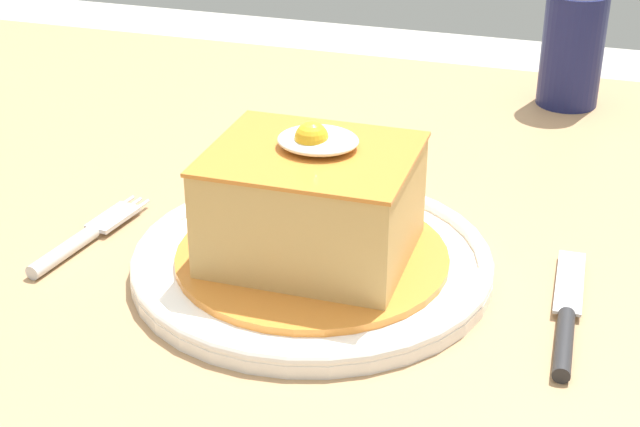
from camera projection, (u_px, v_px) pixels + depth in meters
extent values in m
cube|color=#A87F56|center=(286.00, 226.00, 0.85)|extent=(1.33, 0.86, 0.04)
cylinder|color=#A87F56|center=(3.00, 284.00, 1.47)|extent=(0.07, 0.07, 0.70)
cylinder|color=white|center=(312.00, 265.00, 0.74)|extent=(0.28, 0.28, 0.01)
torus|color=white|center=(312.00, 257.00, 0.74)|extent=(0.28, 0.28, 0.01)
cylinder|color=orange|center=(312.00, 256.00, 0.74)|extent=(0.21, 0.21, 0.01)
cube|color=tan|center=(312.00, 205.00, 0.72)|extent=(0.15, 0.12, 0.08)
cube|color=orange|center=(312.00, 154.00, 0.70)|extent=(0.15, 0.13, 0.00)
ellipsoid|color=white|center=(318.00, 140.00, 0.70)|extent=(0.06, 0.05, 0.01)
sphere|color=yellow|center=(312.00, 139.00, 0.70)|extent=(0.03, 0.03, 0.03)
cylinder|color=silver|center=(64.00, 252.00, 0.76)|extent=(0.02, 0.08, 0.01)
cube|color=silver|center=(113.00, 217.00, 0.81)|extent=(0.03, 0.05, 0.00)
cylinder|color=silver|center=(139.00, 207.00, 0.83)|extent=(0.01, 0.03, 0.00)
cylinder|color=silver|center=(131.00, 205.00, 0.83)|extent=(0.01, 0.03, 0.00)
cylinder|color=silver|center=(124.00, 204.00, 0.84)|extent=(0.01, 0.03, 0.00)
cylinder|color=#262628|center=(564.00, 344.00, 0.65)|extent=(0.01, 0.08, 0.01)
cube|color=silver|center=(570.00, 282.00, 0.72)|extent=(0.02, 0.09, 0.00)
cylinder|color=#191E51|center=(572.00, 50.00, 1.04)|extent=(0.07, 0.07, 0.12)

